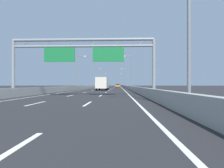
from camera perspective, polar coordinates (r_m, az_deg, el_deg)
name	(u,v)px	position (r m, az deg, el deg)	size (l,w,h in m)	color
ground_plane	(111,87)	(99.88, -0.17, -0.92)	(260.00, 260.00, 0.00)	#262628
lane_dash_left_1	(36,103)	(13.62, -22.87, -5.70)	(0.16, 3.00, 0.01)	white
lane_dash_left_2	(71,96)	(22.09, -12.96, -3.58)	(0.16, 3.00, 0.01)	white
lane_dash_left_3	(85,92)	(30.86, -8.61, -2.61)	(0.16, 3.00, 0.01)	white
lane_dash_left_4	(92,91)	(39.73, -6.20, -2.06)	(0.16, 3.00, 0.01)	white
lane_dash_left_5	(97,89)	(48.65, -4.68, -1.72)	(0.16, 3.00, 0.01)	white
lane_dash_left_6	(101,89)	(57.59, -3.62, -1.47)	(0.16, 3.00, 0.01)	white
lane_dash_left_7	(103,88)	(66.55, -2.85, -1.30)	(0.16, 3.00, 0.01)	white
lane_dash_left_8	(105,88)	(75.52, -2.27, -1.16)	(0.16, 3.00, 0.01)	white
lane_dash_left_9	(106,87)	(84.50, -1.81, -1.06)	(0.16, 3.00, 0.01)	white
lane_dash_left_10	(107,87)	(93.48, -1.43, -0.97)	(0.16, 3.00, 0.01)	white
lane_dash_left_11	(108,87)	(102.46, -1.12, -0.90)	(0.16, 3.00, 0.01)	white
lane_dash_left_12	(109,87)	(111.45, -0.87, -0.84)	(0.16, 3.00, 0.01)	white
lane_dash_left_13	(110,86)	(120.44, -0.65, -0.79)	(0.16, 3.00, 0.01)	white
lane_dash_left_14	(111,86)	(129.43, -0.46, -0.75)	(0.16, 3.00, 0.01)	white
lane_dash_left_15	(111,86)	(138.42, -0.29, -0.71)	(0.16, 3.00, 0.01)	white
lane_dash_left_16	(112,86)	(147.41, -0.15, -0.68)	(0.16, 3.00, 0.01)	white
lane_dash_left_17	(112,86)	(156.40, -0.02, -0.65)	(0.16, 3.00, 0.01)	white
lane_dash_right_0	(5,155)	(4.13, -30.69, -18.72)	(0.16, 3.00, 0.01)	white
lane_dash_right_1	(88,104)	(12.54, -7.70, -6.19)	(0.16, 3.00, 0.01)	white
lane_dash_right_2	(101,96)	(21.44, -3.60, -3.68)	(0.16, 3.00, 0.01)	white
lane_dash_right_3	(106,92)	(30.40, -1.92, -2.65)	(0.16, 3.00, 0.01)	white
lane_dash_right_4	(109,91)	(39.37, -1.01, -2.08)	(0.16, 3.00, 0.01)	white
lane_dash_right_5	(111,89)	(48.36, -0.44, -1.72)	(0.16, 3.00, 0.01)	white
lane_dash_right_6	(112,89)	(57.35, -0.04, -1.48)	(0.16, 3.00, 0.01)	white
lane_dash_right_7	(113,88)	(66.34, 0.25, -1.30)	(0.16, 3.00, 0.01)	white
lane_dash_right_8	(113,88)	(75.34, 0.46, -1.17)	(0.16, 3.00, 0.01)	white
lane_dash_right_9	(114,87)	(84.33, 0.64, -1.06)	(0.16, 3.00, 0.01)	white
lane_dash_right_10	(114,87)	(93.33, 0.77, -0.97)	(0.16, 3.00, 0.01)	white
lane_dash_right_11	(115,87)	(102.32, 0.89, -0.90)	(0.16, 3.00, 0.01)	white
lane_dash_right_12	(115,87)	(111.32, 0.98, -0.84)	(0.16, 3.00, 0.01)	white
lane_dash_right_13	(115,86)	(120.32, 1.07, -0.79)	(0.16, 3.00, 0.01)	white
lane_dash_right_14	(116,86)	(129.32, 1.14, -0.75)	(0.16, 3.00, 0.01)	white
lane_dash_right_15	(116,86)	(138.32, 1.20, -0.71)	(0.16, 3.00, 0.01)	white
lane_dash_right_16	(116,86)	(147.31, 1.25, -0.68)	(0.16, 3.00, 0.01)	white
lane_dash_right_17	(116,86)	(156.31, 1.30, -0.65)	(0.16, 3.00, 0.01)	white
edge_line_left	(100,87)	(88.28, -3.89, -1.02)	(0.16, 176.00, 0.01)	white
edge_line_right	(121,87)	(87.81, 2.94, -1.02)	(0.16, 176.00, 0.01)	white
barrier_left	(101,86)	(110.33, -3.55, -0.61)	(0.45, 220.00, 0.95)	#9E9E99
barrier_right	(123,86)	(109.84, 3.63, -0.61)	(0.45, 220.00, 0.95)	#9E9E99
sign_gantry	(83,53)	(20.15, -9.21, 9.77)	(15.78, 0.36, 6.36)	gray
streetlamp_right_near	(184,9)	(11.20, 21.93, 21.18)	(2.58, 0.28, 9.50)	slate
streetlamp_left_mid	(78,70)	(51.68, -10.69, 4.36)	(2.58, 0.28, 9.50)	slate
streetlamp_right_mid	(131,70)	(50.53, 6.11, 4.46)	(2.58, 0.28, 9.50)	slate
streetlamp_left_far	(96,76)	(91.47, -5.08, 2.39)	(2.58, 0.28, 9.50)	slate
streetlamp_right_far	(126,76)	(90.83, 4.32, 2.41)	(2.58, 0.28, 9.50)	slate
streetlamp_left_distant	(103,79)	(131.65, -2.89, 1.61)	(2.58, 0.28, 9.50)	slate
streetlamp_right_distant	(123,79)	(131.21, 3.62, 1.61)	(2.58, 0.28, 9.50)	slate
yellow_car	(107,85)	(113.71, -1.67, -0.45)	(1.77, 4.53, 1.48)	yellow
silver_car	(118,85)	(101.97, 2.04, -0.48)	(1.71, 4.55, 1.50)	#A8ADB2
red_car	(105,86)	(101.79, -2.09, -0.48)	(1.89, 4.38, 1.48)	red
orange_car	(118,86)	(81.93, 1.78, -0.54)	(1.81, 4.20, 1.54)	orange
box_truck	(102,83)	(42.92, -3.02, 0.24)	(2.48, 8.61, 2.93)	silver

